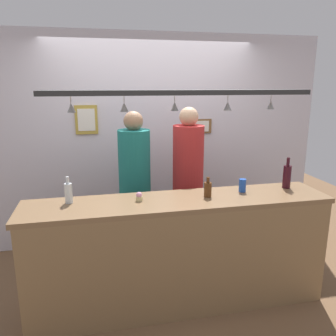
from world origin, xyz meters
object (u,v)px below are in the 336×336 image
(bottle_wine_dark_red, at_px, (287,176))
(picture_frame_lower_pair, at_px, (200,126))
(person_middle_red_shirt, at_px, (188,170))
(person_left_teal_shirt, at_px, (135,175))
(drink_can, at_px, (242,185))
(bottle_beer_brown_stubby, at_px, (208,189))
(cupcake, at_px, (139,197))
(picture_frame_caricature, at_px, (86,120))
(bottle_soda_clear, at_px, (68,192))

(bottle_wine_dark_red, bearing_deg, picture_frame_lower_pair, 109.93)
(person_middle_red_shirt, distance_m, bottle_wine_dark_red, 1.05)
(person_left_teal_shirt, bearing_deg, drink_can, -37.17)
(bottle_beer_brown_stubby, height_order, cupcake, bottle_beer_brown_stubby)
(person_middle_red_shirt, bearing_deg, bottle_beer_brown_stubby, -92.39)
(person_left_teal_shirt, height_order, bottle_wine_dark_red, person_left_teal_shirt)
(person_left_teal_shirt, height_order, picture_frame_caricature, picture_frame_caricature)
(person_left_teal_shirt, height_order, bottle_beer_brown_stubby, person_left_teal_shirt)
(bottle_soda_clear, height_order, picture_frame_caricature, picture_frame_caricature)
(person_left_teal_shirt, xyz_separation_m, cupcake, (-0.05, -0.75, 0.01))
(person_middle_red_shirt, bearing_deg, drink_can, -64.80)
(drink_can, distance_m, cupcake, 0.98)
(person_middle_red_shirt, bearing_deg, bottle_soda_clear, -151.44)
(bottle_soda_clear, distance_m, drink_can, 1.56)
(picture_frame_caricature, bearing_deg, person_middle_red_shirt, -30.06)
(person_left_teal_shirt, height_order, drink_can, person_left_teal_shirt)
(bottle_soda_clear, bearing_deg, person_left_teal_shirt, 46.40)
(drink_can, bearing_deg, bottle_wine_dark_red, 2.94)
(person_left_teal_shirt, height_order, person_middle_red_shirt, person_middle_red_shirt)
(bottle_beer_brown_stubby, distance_m, picture_frame_caricature, 1.81)
(drink_can, distance_m, picture_frame_caricature, 2.00)
(bottle_wine_dark_red, distance_m, picture_frame_lower_pair, 1.42)
(drink_can, height_order, cupcake, drink_can)
(picture_frame_lower_pair, bearing_deg, bottle_soda_clear, -140.31)
(picture_frame_caricature, bearing_deg, cupcake, -72.52)
(person_left_teal_shirt, distance_m, person_middle_red_shirt, 0.59)
(person_middle_red_shirt, height_order, picture_frame_lower_pair, person_middle_red_shirt)
(drink_can, xyz_separation_m, cupcake, (-0.98, -0.05, -0.03))
(bottle_beer_brown_stubby, distance_m, bottle_soda_clear, 1.21)
(bottle_beer_brown_stubby, bearing_deg, cupcake, 178.15)
(bottle_wine_dark_red, height_order, picture_frame_caricature, picture_frame_caricature)
(bottle_wine_dark_red, relative_size, picture_frame_caricature, 0.88)
(cupcake, bearing_deg, person_middle_red_shirt, 49.09)
(person_left_teal_shirt, distance_m, bottle_beer_brown_stubby, 0.95)
(bottle_beer_brown_stubby, relative_size, bottle_soda_clear, 0.78)
(bottle_wine_dark_red, relative_size, drink_can, 2.46)
(cupcake, xyz_separation_m, picture_frame_caricature, (-0.43, 1.37, 0.53))
(person_left_teal_shirt, relative_size, picture_frame_caricature, 5.08)
(person_left_teal_shirt, height_order, picture_frame_lower_pair, person_left_teal_shirt)
(bottle_soda_clear, bearing_deg, picture_frame_caricature, 83.12)
(bottle_beer_brown_stubby, xyz_separation_m, picture_frame_lower_pair, (0.36, 1.39, 0.39))
(bottle_wine_dark_red, bearing_deg, picture_frame_caricature, 145.27)
(cupcake, bearing_deg, picture_frame_caricature, 107.48)
(person_middle_red_shirt, bearing_deg, cupcake, -130.91)
(person_left_teal_shirt, xyz_separation_m, person_middle_red_shirt, (0.59, 0.00, 0.02))
(bottle_beer_brown_stubby, bearing_deg, person_middle_red_shirt, 87.61)
(bottle_wine_dark_red, height_order, drink_can, bottle_wine_dark_red)
(person_left_teal_shirt, distance_m, bottle_soda_clear, 0.93)
(person_left_teal_shirt, bearing_deg, bottle_soda_clear, -133.60)
(person_left_teal_shirt, relative_size, bottle_wine_dark_red, 5.75)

